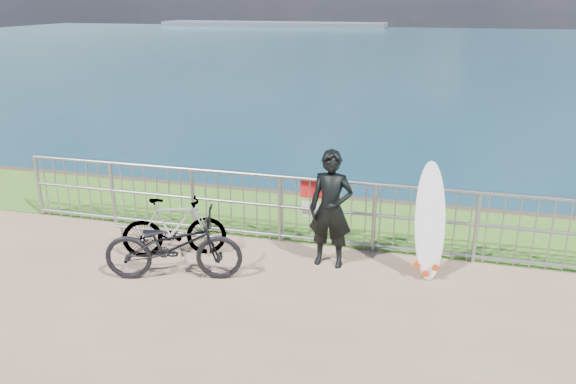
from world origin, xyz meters
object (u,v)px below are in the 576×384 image
(surfer, at_px, (331,209))
(bicycle_far, at_px, (174,227))
(bicycle_near, at_px, (173,245))
(surfboard, at_px, (430,226))

(surfer, height_order, bicycle_far, surfer)
(surfer, distance_m, bicycle_far, 2.39)
(surfer, bearing_deg, bicycle_near, -151.06)
(surfer, relative_size, surfboard, 1.04)
(surfboard, bearing_deg, surfer, 179.31)
(bicycle_near, bearing_deg, surfer, -78.94)
(surfer, xyz_separation_m, bicycle_far, (-2.33, -0.33, -0.40))
(surfboard, relative_size, bicycle_far, 1.07)
(surfboard, distance_m, bicycle_far, 3.75)
(surfboard, bearing_deg, bicycle_near, -163.90)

